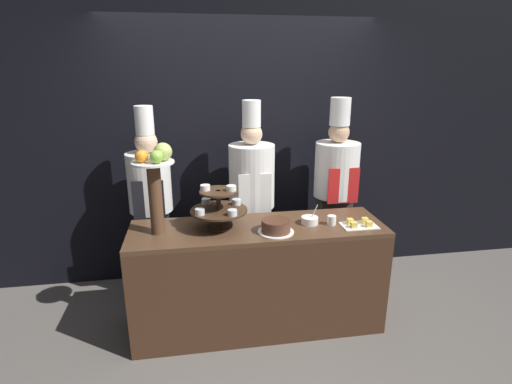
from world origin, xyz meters
The scene contains 12 objects.
ground_plane centered at (0.00, 0.00, 0.00)m, with size 14.00×14.00×0.00m, color #5B5651.
wall_back centered at (0.00, 1.27, 1.40)m, with size 10.00×0.06×2.80m.
buffet_counter centered at (0.00, 0.30, 0.44)m, with size 1.98×0.59×0.88m.
tiered_stand centered at (-0.30, 0.31, 1.06)m, with size 0.43×0.43×0.34m.
fruit_pedestal centered at (-0.75, 0.29, 1.31)m, with size 0.30×0.30×0.68m.
cake_round centered at (0.11, 0.16, 0.92)m, with size 0.27×0.27×0.10m.
cup_white centered at (0.58, 0.24, 0.91)m, with size 0.07×0.07×0.07m.
cake_square_tray centered at (0.78, 0.18, 0.89)m, with size 0.27×0.18×0.05m.
serving_bowl_near centered at (0.41, 0.29, 0.91)m, with size 0.13×0.13×0.16m.
chef_left centered at (-0.86, 0.89, 0.95)m, with size 0.37×0.37×1.76m.
chef_center_left centered at (0.04, 0.89, 0.96)m, with size 0.41×0.41×1.79m.
chef_center_right centered at (0.84, 0.89, 0.97)m, with size 0.41×0.41×1.80m.
Camera 1 is at (-0.48, -2.53, 2.07)m, focal length 28.00 mm.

